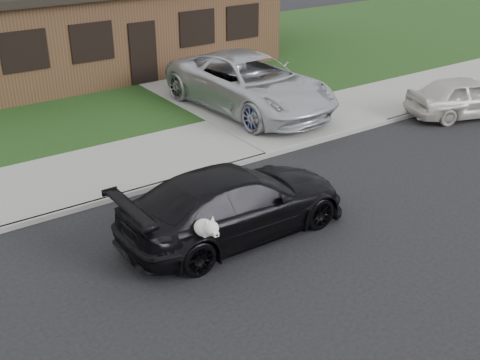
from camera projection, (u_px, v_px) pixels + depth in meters
ground at (217, 265)px, 11.14m from camera, size 120.00×120.00×0.00m
sidewalk at (108, 170)px, 14.83m from camera, size 60.00×3.00×0.12m
curb at (135, 192)px, 13.71m from camera, size 60.00×0.12×0.12m
lawn at (15, 90)px, 20.77m from camera, size 60.00×13.00×0.13m
driveway at (208, 82)px, 21.61m from camera, size 4.50×13.00×0.14m
sedan at (234, 203)px, 11.88m from camera, size 4.86×2.37×1.40m
minivan at (250, 83)px, 18.38m from camera, size 3.15×6.16×1.67m
white_compact at (466, 97)px, 18.30m from camera, size 3.93×2.58×1.24m
recycling_bin at (255, 115)px, 16.94m from camera, size 0.70×0.70×0.89m
house at (95, 9)px, 23.40m from camera, size 12.60×8.60×4.65m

